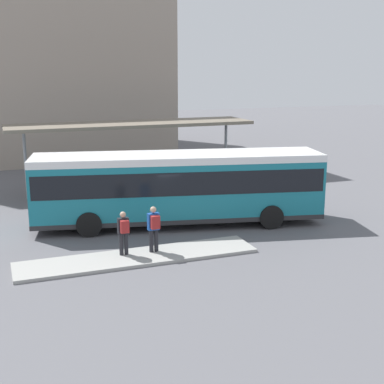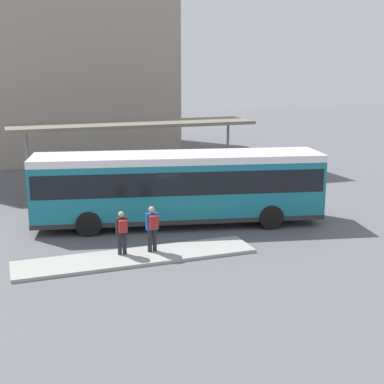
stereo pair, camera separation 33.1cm
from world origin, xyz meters
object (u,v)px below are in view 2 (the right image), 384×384
(city_bus, at_px, (179,184))
(bicycle_yellow, at_px, (313,179))
(pedestrian_waiting, at_px, (152,226))
(bicycle_white, at_px, (306,176))
(bicycle_green, at_px, (300,173))
(pedestrian_companion, at_px, (122,230))

(city_bus, height_order, bicycle_yellow, city_bus)
(pedestrian_waiting, xyz_separation_m, bicycle_yellow, (12.19, 8.48, -0.76))
(pedestrian_waiting, relative_size, bicycle_white, 0.99)
(bicycle_yellow, relative_size, bicycle_white, 0.91)
(city_bus, height_order, bicycle_white, city_bus)
(pedestrian_waiting, bearing_deg, bicycle_green, -53.17)
(city_bus, distance_m, bicycle_green, 12.16)
(bicycle_white, bearing_deg, pedestrian_companion, -50.09)
(pedestrian_companion, bearing_deg, bicycle_yellow, -59.22)
(pedestrian_waiting, height_order, bicycle_yellow, pedestrian_waiting)
(city_bus, relative_size, pedestrian_companion, 7.82)
(pedestrian_waiting, xyz_separation_m, pedestrian_companion, (-1.11, 0.06, -0.06))
(pedestrian_waiting, xyz_separation_m, bicycle_green, (12.25, 10.03, -0.71))
(pedestrian_waiting, distance_m, bicycle_yellow, 14.86)
(pedestrian_companion, bearing_deg, pedestrian_waiting, -94.77)
(bicycle_green, bearing_deg, bicycle_yellow, 0.80)
(pedestrian_waiting, bearing_deg, bicycle_yellow, -57.65)
(bicycle_white, xyz_separation_m, bicycle_green, (0.08, 0.78, 0.02))
(pedestrian_waiting, height_order, bicycle_white, pedestrian_waiting)
(pedestrian_waiting, distance_m, bicycle_white, 15.30)
(city_bus, distance_m, bicycle_white, 11.69)
(pedestrian_companion, height_order, bicycle_green, pedestrian_companion)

